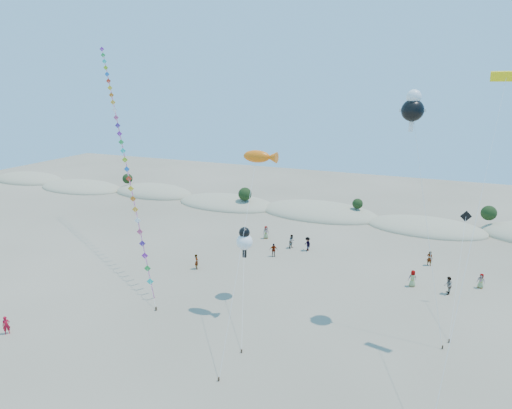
% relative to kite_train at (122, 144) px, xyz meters
% --- Properties ---
extents(ground, '(160.00, 160.00, 0.00)m').
position_rel_kite_train_xyz_m(ground, '(18.42, -21.95, -13.08)').
color(ground, '#776852').
rests_on(ground, ground).
extents(dune_ridge, '(145.30, 11.49, 5.57)m').
position_rel_kite_train_xyz_m(dune_ridge, '(19.47, 23.19, -12.97)').
color(dune_ridge, gray).
rests_on(dune_ridge, ground).
extents(kite_train, '(23.86, 22.79, 25.42)m').
position_rel_kite_train_xyz_m(kite_train, '(0.00, 0.00, 0.00)').
color(kite_train, '#3F2D1E').
rests_on(kite_train, ground).
extents(fish_kite, '(2.96, 10.99, 14.59)m').
position_rel_kite_train_xyz_m(fish_kite, '(20.94, -8.00, 0.95)').
color(fish_kite, '#3F2D1E').
rests_on(fish_kite, ground).
extents(cartoon_kite_low, '(4.37, 9.46, 7.01)m').
position_rel_kite_train_xyz_m(cartoon_kite_low, '(18.64, -6.21, -7.34)').
color(cartoon_kite_low, '#3F2D1E').
rests_on(cartoon_kite_low, ground).
extents(cartoon_kite_high, '(5.12, 4.82, 19.50)m').
position_rel_kite_train_xyz_m(cartoon_kite_high, '(32.38, -4.51, 5.01)').
color(cartoon_kite_high, '#3F2D1E').
rests_on(cartoon_kite_high, ground).
extents(parafoil_kite, '(3.84, 14.20, 20.75)m').
position_rel_kite_train_xyz_m(parafoil_kite, '(38.18, -6.69, 6.68)').
color(parafoil_kite, '#3F2D1E').
rests_on(parafoil_kite, ground).
extents(dark_kite, '(1.21, 8.28, 8.85)m').
position_rel_kite_train_xyz_m(dark_kite, '(37.43, -1.16, -6.76)').
color(dark_kite, '#3F2D1E').
rests_on(dark_kite, ground).
extents(flyer_foreground, '(0.64, 0.68, 1.56)m').
position_rel_kite_train_xyz_m(flyer_foreground, '(3.21, -19.84, -12.30)').
color(flyer_foreground, '#AC0D22').
rests_on(flyer_foreground, ground).
extents(beachgoers, '(29.64, 12.93, 1.80)m').
position_rel_kite_train_xyz_m(beachgoers, '(25.48, 5.03, -12.22)').
color(beachgoers, slate).
rests_on(beachgoers, ground).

